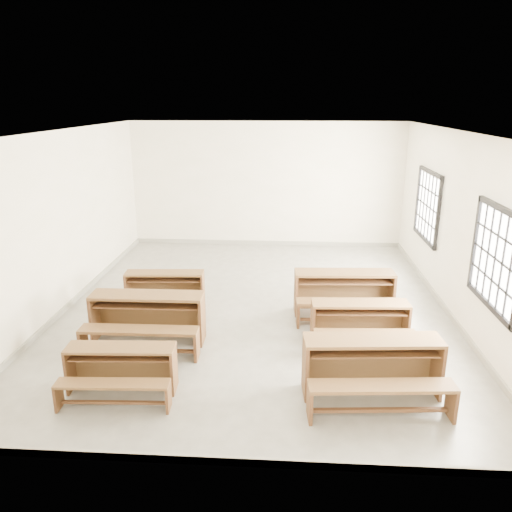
# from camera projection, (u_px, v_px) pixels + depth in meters

# --- Properties ---
(room) EXTENTS (8.50, 8.50, 3.20)m
(room) POSITION_uv_depth(u_px,v_px,m) (261.00, 193.00, 8.67)
(room) COLOR gray
(room) RESTS_ON ground
(desk_set_0) EXTENTS (1.45, 0.80, 0.64)m
(desk_set_0) POSITION_uv_depth(u_px,v_px,m) (121.00, 367.00, 6.51)
(desk_set_0) COLOR brown
(desk_set_0) RESTS_ON ground
(desk_set_1) EXTENTS (1.78, 0.93, 0.80)m
(desk_set_1) POSITION_uv_depth(u_px,v_px,m) (147.00, 315.00, 7.84)
(desk_set_1) COLOR brown
(desk_set_1) RESTS_ON ground
(desk_set_2) EXTENTS (1.49, 0.84, 0.65)m
(desk_set_2) POSITION_uv_depth(u_px,v_px,m) (165.00, 287.00, 9.26)
(desk_set_2) COLOR brown
(desk_set_2) RESTS_ON ground
(desk_set_3) EXTENTS (1.83, 1.05, 0.79)m
(desk_set_3) POSITION_uv_depth(u_px,v_px,m) (373.00, 364.00, 6.39)
(desk_set_3) COLOR brown
(desk_set_3) RESTS_ON ground
(desk_set_4) EXTENTS (1.56, 0.87, 0.68)m
(desk_set_4) POSITION_uv_depth(u_px,v_px,m) (360.00, 320.00, 7.81)
(desk_set_4) COLOR brown
(desk_set_4) RESTS_ON ground
(desk_set_5) EXTENTS (1.81, 1.01, 0.79)m
(desk_set_5) POSITION_uv_depth(u_px,v_px,m) (344.00, 290.00, 8.87)
(desk_set_5) COLOR brown
(desk_set_5) RESTS_ON ground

